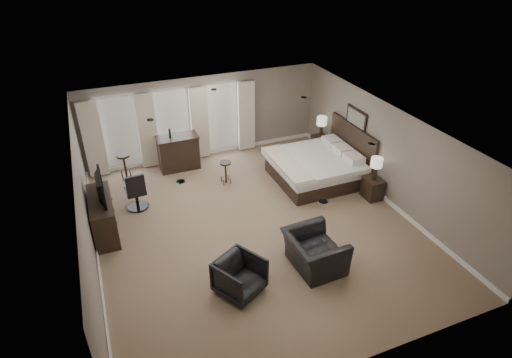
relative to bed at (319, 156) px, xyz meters
name	(u,v)px	position (x,y,z in m)	size (l,w,h in m)	color
room	(255,181)	(-2.58, -1.46, 0.54)	(7.60, 8.60, 2.64)	#7A644E
window_bay	(174,126)	(-3.58, 2.65, 0.44)	(5.25, 0.20, 2.30)	silver
bed	(319,156)	(0.00, 0.00, 0.00)	(2.39, 2.29, 1.52)	silver
nightstand_near	(372,188)	(0.89, -1.45, -0.47)	(0.43, 0.53, 0.58)	black
nightstand_far	(320,145)	(0.89, 1.45, -0.47)	(0.44, 0.54, 0.59)	black
lamp_near	(376,169)	(0.89, -1.45, 0.14)	(0.31, 0.31, 0.65)	beige
lamp_far	(321,127)	(0.89, 1.45, 0.17)	(0.33, 0.33, 0.68)	beige
wall_art	(356,118)	(1.12, 0.00, 0.99)	(0.04, 0.96, 0.56)	slate
dresser	(103,216)	(-6.03, -0.32, -0.28)	(0.53, 1.66, 0.96)	black
tv	(99,197)	(-6.03, -0.32, 0.27)	(1.10, 0.63, 0.14)	black
armchair_near	(315,247)	(-1.93, -3.29, -0.22)	(1.25, 0.81, 1.09)	black
armchair_far	(240,275)	(-3.68, -3.39, -0.33)	(0.85, 0.79, 0.87)	black
bar_counter	(179,152)	(-3.61, 2.18, -0.23)	(1.23, 0.64, 1.07)	black
bar_stool_left	(125,167)	(-5.21, 2.14, -0.37)	(0.37, 0.37, 0.79)	black
bar_stool_right	(226,173)	(-2.57, 0.79, -0.42)	(0.33, 0.33, 0.69)	black
desk_chair	(135,190)	(-5.15, 0.47, -0.22)	(0.56, 0.56, 1.09)	black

